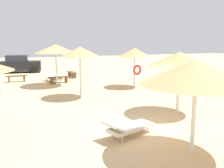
# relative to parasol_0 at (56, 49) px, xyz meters

# --- Properties ---
(ground_plane) EXTENTS (80.00, 80.00, 0.00)m
(ground_plane) POSITION_rel_parasol_0_xyz_m (1.50, -10.08, -2.57)
(ground_plane) COLOR #D1B284
(parasol_0) EXTENTS (2.86, 2.86, 2.88)m
(parasol_0) POSITION_rel_parasol_0_xyz_m (0.00, 0.00, 0.00)
(parasol_0) COLOR silver
(parasol_0) RESTS_ON ground
(parasol_1) EXTENTS (3.09, 3.09, 2.70)m
(parasol_1) POSITION_rel_parasol_0_xyz_m (1.97, -12.29, -0.21)
(parasol_1) COLOR silver
(parasol_1) RESTS_ON ground
(parasol_5) EXTENTS (2.24, 2.24, 2.83)m
(parasol_5) POSITION_rel_parasol_0_xyz_m (0.72, -4.17, -0.04)
(parasol_5) COLOR silver
(parasol_5) RESTS_ON ground
(parasol_6) EXTENTS (2.22, 2.22, 2.65)m
(parasol_6) POSITION_rel_parasol_0_xyz_m (4.86, -2.36, -0.25)
(parasol_6) COLOR silver
(parasol_6) RESTS_ON ground
(parasol_8) EXTENTS (2.69, 2.69, 2.70)m
(parasol_8) POSITION_rel_parasol_0_xyz_m (3.96, -8.69, -0.18)
(parasol_8) COLOR silver
(parasol_8) RESTS_ON ground
(lounger_0) EXTENTS (1.28, 1.95, 0.81)m
(lounger_0) POSITION_rel_parasol_0_xyz_m (-0.06, 1.85, -2.24)
(lounger_0) COLOR silver
(lounger_0) RESTS_ON ground
(lounger_1) EXTENTS (2.01, 1.27, 0.64)m
(lounger_1) POSITION_rel_parasol_0_xyz_m (0.84, -10.40, -2.26)
(lounger_1) COLOR silver
(lounger_1) RESTS_ON ground
(bench_0) EXTENTS (0.56, 1.53, 0.49)m
(bench_0) POSITION_rel_parasol_0_xyz_m (1.79, 3.56, -2.22)
(bench_0) COLOR brown
(bench_0) RESTS_ON ground
(bench_1) EXTENTS (1.54, 0.62, 0.49)m
(bench_1) POSITION_rel_parasol_0_xyz_m (0.30, 1.06, -2.22)
(bench_1) COLOR brown
(bench_1) RESTS_ON ground
(bench_2) EXTENTS (1.52, 0.50, 0.49)m
(bench_2) POSITION_rel_parasol_0_xyz_m (-2.66, 2.78, -2.22)
(bench_2) COLOR brown
(bench_2) RESTS_ON ground
(parked_car) EXTENTS (4.17, 2.36, 1.72)m
(parked_car) POSITION_rel_parasol_0_xyz_m (-2.38, 8.64, -1.75)
(parked_car) COLOR black
(parked_car) RESTS_ON ground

